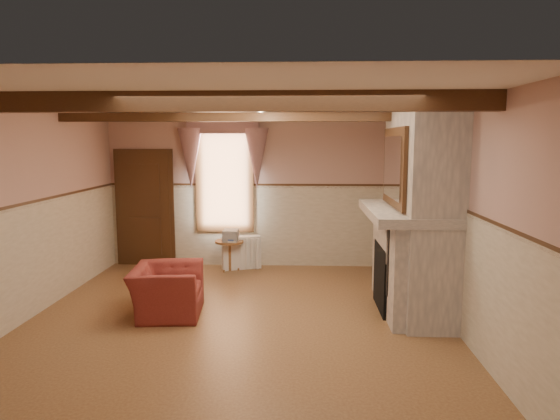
{
  "coord_description": "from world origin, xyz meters",
  "views": [
    {
      "loc": [
        0.84,
        -6.15,
        2.32
      ],
      "look_at": [
        0.52,
        0.8,
        1.35
      ],
      "focal_mm": 32.0,
      "sensor_mm": 36.0,
      "label": 1
    }
  ],
  "objects_px": {
    "armchair": "(167,291)",
    "mantel_clock": "(396,194)",
    "bowl": "(405,204)",
    "side_table": "(229,255)",
    "radiator": "(241,253)",
    "oil_lamp": "(399,194)"
  },
  "relations": [
    {
      "from": "side_table",
      "to": "mantel_clock",
      "type": "bearing_deg",
      "value": -23.18
    },
    {
      "from": "oil_lamp",
      "to": "radiator",
      "type": "bearing_deg",
      "value": 148.15
    },
    {
      "from": "side_table",
      "to": "bowl",
      "type": "bearing_deg",
      "value": -34.72
    },
    {
      "from": "side_table",
      "to": "mantel_clock",
      "type": "distance_m",
      "value": 3.2
    },
    {
      "from": "armchair",
      "to": "side_table",
      "type": "bearing_deg",
      "value": -17.69
    },
    {
      "from": "armchair",
      "to": "oil_lamp",
      "type": "distance_m",
      "value": 3.56
    },
    {
      "from": "oil_lamp",
      "to": "armchair",
      "type": "bearing_deg",
      "value": -164.36
    },
    {
      "from": "armchair",
      "to": "radiator",
      "type": "relative_size",
      "value": 1.44
    },
    {
      "from": "mantel_clock",
      "to": "radiator",
      "type": "bearing_deg",
      "value": 152.73
    },
    {
      "from": "bowl",
      "to": "mantel_clock",
      "type": "relative_size",
      "value": 1.34
    },
    {
      "from": "armchair",
      "to": "side_table",
      "type": "distance_m",
      "value": 2.38
    },
    {
      "from": "armchair",
      "to": "side_table",
      "type": "xyz_separation_m",
      "value": [
        0.5,
        2.33,
        -0.05
      ]
    },
    {
      "from": "radiator",
      "to": "bowl",
      "type": "xyz_separation_m",
      "value": [
        2.51,
        -2.01,
        1.16
      ]
    },
    {
      "from": "mantel_clock",
      "to": "oil_lamp",
      "type": "relative_size",
      "value": 0.86
    },
    {
      "from": "radiator",
      "to": "bowl",
      "type": "bearing_deg",
      "value": -58.3
    },
    {
      "from": "radiator",
      "to": "oil_lamp",
      "type": "distance_m",
      "value": 3.22
    },
    {
      "from": "radiator",
      "to": "oil_lamp",
      "type": "height_order",
      "value": "oil_lamp"
    },
    {
      "from": "armchair",
      "to": "mantel_clock",
      "type": "xyz_separation_m",
      "value": [
        3.21,
        1.17,
        1.19
      ]
    },
    {
      "from": "oil_lamp",
      "to": "bowl",
      "type": "bearing_deg",
      "value": -90.0
    },
    {
      "from": "bowl",
      "to": "armchair",
      "type": "bearing_deg",
      "value": -172.08
    },
    {
      "from": "radiator",
      "to": "bowl",
      "type": "distance_m",
      "value": 3.42
    },
    {
      "from": "mantel_clock",
      "to": "oil_lamp",
      "type": "distance_m",
      "value": 0.27
    }
  ]
}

